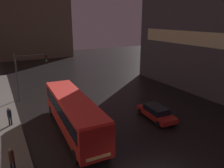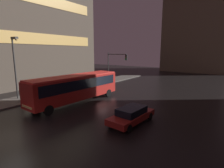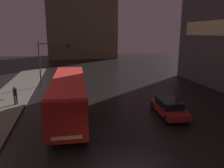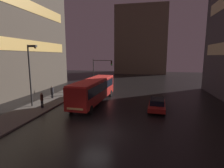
{
  "view_description": "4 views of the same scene",
  "coord_description": "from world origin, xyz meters",
  "views": [
    {
      "loc": [
        -8.24,
        -8.48,
        9.88
      ],
      "look_at": [
        2.89,
        12.29,
        2.79
      ],
      "focal_mm": 35.0,
      "sensor_mm": 36.0,
      "label": 1
    },
    {
      "loc": [
        12.19,
        -4.86,
        5.93
      ],
      "look_at": [
        0.98,
        10.76,
        2.37
      ],
      "focal_mm": 28.0,
      "sensor_mm": 36.0,
      "label": 2
    },
    {
      "loc": [
        -2.83,
        -8.78,
        6.9
      ],
      "look_at": [
        0.79,
        8.93,
        2.59
      ],
      "focal_mm": 35.0,
      "sensor_mm": 36.0,
      "label": 3
    },
    {
      "loc": [
        4.14,
        -13.24,
        6.36
      ],
      "look_at": [
        -0.67,
        10.47,
        2.47
      ],
      "focal_mm": 28.0,
      "sensor_mm": 36.0,
      "label": 4
    }
  ],
  "objects": [
    {
      "name": "pedestrian_near",
      "position": [
        -8.24,
        5.15,
        1.23
      ],
      "size": [
        0.44,
        0.44,
        1.85
      ],
      "rotation": [
        0.0,
        0.0,
        0.37
      ],
      "color": "black",
      "rests_on": "sidewalk_left"
    },
    {
      "name": "pedestrian_mid",
      "position": [
        -7.87,
        12.62,
        1.22
      ],
      "size": [
        0.53,
        0.53,
        1.78
      ],
      "rotation": [
        0.0,
        0.0,
        2.74
      ],
      "color": "black",
      "rests_on": "sidewalk_left"
    },
    {
      "name": "car_taxi",
      "position": [
        5.4,
        7.43,
        0.72
      ],
      "size": [
        2.21,
        4.83,
        1.37
      ],
      "rotation": [
        0.0,
        0.0,
        3.07
      ],
      "color": "maroon",
      "rests_on": "ground"
    },
    {
      "name": "building_far_backdrop",
      "position": [
        1.4,
        54.35,
        11.85
      ],
      "size": [
        18.07,
        12.0,
        23.7
      ],
      "color": "brown",
      "rests_on": "ground"
    },
    {
      "name": "bus_near",
      "position": [
        -2.84,
        8.92,
        2.02
      ],
      "size": [
        3.05,
        11.88,
        3.27
      ],
      "rotation": [
        0.0,
        0.0,
        3.1
      ],
      "color": "#AD1E19",
      "rests_on": "ground"
    },
    {
      "name": "traffic_light_main",
      "position": [
        -4.89,
        19.78,
        4.0
      ],
      "size": [
        3.9,
        0.35,
        5.81
      ],
      "color": "#2D2D2D",
      "rests_on": "ground"
    }
  ]
}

